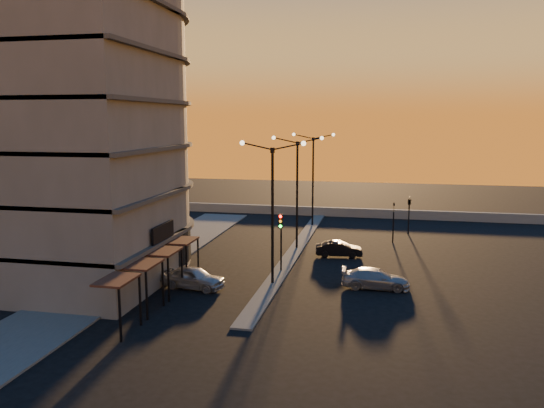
{
  "coord_description": "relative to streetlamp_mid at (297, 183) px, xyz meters",
  "views": [
    {
      "loc": [
        6.98,
        -33.23,
        10.85
      ],
      "look_at": [
        -1.26,
        5.8,
        4.47
      ],
      "focal_mm": 35.0,
      "sensor_mm": 36.0,
      "label": 1
    }
  ],
  "objects": [
    {
      "name": "ground",
      "position": [
        0.0,
        -10.0,
        -5.59
      ],
      "size": [
        120.0,
        120.0,
        0.0
      ],
      "primitive_type": "plane",
      "color": "black",
      "rests_on": "ground"
    },
    {
      "name": "sidewalk_west",
      "position": [
        -10.5,
        -6.0,
        -5.53
      ],
      "size": [
        5.0,
        40.0,
        0.12
      ],
      "primitive_type": "cube",
      "color": "#52524F",
      "rests_on": "ground"
    },
    {
      "name": "median",
      "position": [
        0.0,
        0.0,
        -5.53
      ],
      "size": [
        1.2,
        36.0,
        0.12
      ],
      "primitive_type": "cube",
      "color": "#52524F",
      "rests_on": "ground"
    },
    {
      "name": "parapet",
      "position": [
        2.0,
        16.0,
        -5.09
      ],
      "size": [
        44.0,
        0.5,
        1.0
      ],
      "primitive_type": "cube",
      "color": "slate",
      "rests_on": "ground"
    },
    {
      "name": "building",
      "position": [
        -14.0,
        -9.97,
        6.32
      ],
      "size": [
        14.35,
        17.08,
        25.0
      ],
      "color": "#646058",
      "rests_on": "ground"
    },
    {
      "name": "streetlamp_near",
      "position": [
        0.0,
        -10.0,
        0.0
      ],
      "size": [
        4.32,
        0.32,
        9.51
      ],
      "color": "black",
      "rests_on": "ground"
    },
    {
      "name": "streetlamp_mid",
      "position": [
        0.0,
        0.0,
        0.0
      ],
      "size": [
        4.32,
        0.32,
        9.51
      ],
      "color": "black",
      "rests_on": "ground"
    },
    {
      "name": "streetlamp_far",
      "position": [
        0.0,
        10.0,
        0.0
      ],
      "size": [
        4.32,
        0.32,
        9.51
      ],
      "color": "black",
      "rests_on": "ground"
    },
    {
      "name": "traffic_light_main",
      "position": [
        0.0,
        -7.13,
        -2.7
      ],
      "size": [
        0.28,
        0.44,
        4.25
      ],
      "color": "black",
      "rests_on": "ground"
    },
    {
      "name": "signal_east_a",
      "position": [
        8.0,
        4.0,
        -3.66
      ],
      "size": [
        0.13,
        0.16,
        3.6
      ],
      "color": "black",
      "rests_on": "ground"
    },
    {
      "name": "signal_east_b",
      "position": [
        9.5,
        8.0,
        -2.49
      ],
      "size": [
        0.42,
        1.99,
        3.6
      ],
      "color": "black",
      "rests_on": "ground"
    },
    {
      "name": "car_hatchback",
      "position": [
        -4.88,
        -11.84,
        -4.88
      ],
      "size": [
        4.41,
        2.34,
        1.43
      ],
      "primitive_type": "imported",
      "rotation": [
        0.0,
        0.0,
        1.41
      ],
      "color": "#ACAFB4",
      "rests_on": "ground"
    },
    {
      "name": "car_sedan",
      "position": [
        3.71,
        -1.8,
        -4.98
      ],
      "size": [
        3.83,
        1.74,
        1.22
      ],
      "primitive_type": "imported",
      "rotation": [
        0.0,
        0.0,
        1.7
      ],
      "color": "black",
      "rests_on": "ground"
    },
    {
      "name": "car_wagon",
      "position": [
        6.72,
        -9.39,
        -4.96
      ],
      "size": [
        4.41,
        1.83,
        1.27
      ],
      "primitive_type": "imported",
      "rotation": [
        0.0,
        0.0,
        1.58
      ],
      "color": "#96989D",
      "rests_on": "ground"
    }
  ]
}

